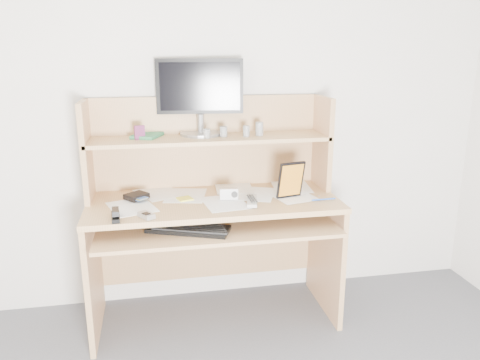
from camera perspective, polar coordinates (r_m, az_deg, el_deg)
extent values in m
cube|color=silver|center=(2.85, -4.25, 9.22)|extent=(3.60, 0.04, 2.50)
cube|color=tan|center=(2.65, -3.22, -2.69)|extent=(1.40, 0.60, 0.03)
cube|color=tan|center=(2.79, -17.42, -10.72)|extent=(0.03, 0.56, 0.72)
cube|color=tan|center=(2.95, 10.37, -8.80)|extent=(0.03, 0.56, 0.72)
cube|color=tan|center=(3.06, -3.83, -8.12)|extent=(1.34, 0.02, 0.41)
cube|color=tan|center=(2.57, -2.84, -5.53)|extent=(1.28, 0.55, 0.02)
cube|color=tan|center=(2.85, -4.09, 4.66)|extent=(1.40, 0.02, 0.55)
cube|color=tan|center=(2.72, -18.21, 3.38)|extent=(0.03, 0.30, 0.55)
cube|color=tan|center=(2.88, 9.95, 4.56)|extent=(0.03, 0.30, 0.55)
cube|color=tan|center=(2.71, -3.75, 5.04)|extent=(1.38, 0.30, 0.02)
cube|color=white|center=(2.64, -3.23, -2.32)|extent=(1.32, 0.54, 0.01)
cube|color=black|center=(2.47, -6.31, -5.98)|extent=(0.45, 0.30, 0.02)
cube|color=black|center=(2.46, -6.32, -5.66)|extent=(0.42, 0.28, 0.01)
cube|color=#ACACA7|center=(2.57, 1.46, -2.55)|extent=(0.09, 0.20, 0.02)
cube|color=#ABABAD|center=(2.39, -11.36, -4.15)|extent=(0.09, 0.11, 0.02)
cube|color=black|center=(2.41, -14.95, -4.01)|extent=(0.05, 0.15, 0.04)
cube|color=black|center=(2.69, -12.50, -1.93)|extent=(0.15, 0.15, 0.03)
cube|color=yellow|center=(2.65, -6.75, -2.30)|extent=(0.10, 0.10, 0.01)
cube|color=#B6B7B9|center=(2.62, -1.37, -1.67)|extent=(0.10, 0.05, 0.06)
cube|color=black|center=(2.63, 6.21, 0.01)|extent=(0.15, 0.05, 0.21)
cylinder|color=blue|center=(2.65, 10.16, -2.33)|extent=(0.14, 0.01, 0.01)
cube|color=maroon|center=(2.67, -12.14, 5.68)|extent=(0.06, 0.03, 0.08)
cube|color=#378A4B|center=(2.75, -11.25, 5.35)|extent=(0.20, 0.22, 0.02)
cylinder|color=black|center=(2.70, -2.02, 5.92)|extent=(0.05, 0.05, 0.06)
cylinder|color=silver|center=(2.71, 0.77, 5.98)|extent=(0.05, 0.05, 0.06)
cylinder|color=black|center=(2.66, -4.08, 5.66)|extent=(0.05, 0.05, 0.05)
cylinder|color=silver|center=(2.73, 2.37, 6.24)|extent=(0.05, 0.05, 0.08)
cylinder|color=#9F9FA4|center=(2.78, -4.73, 5.67)|extent=(0.25, 0.25, 0.02)
cylinder|color=#9F9FA4|center=(2.78, -4.78, 6.94)|extent=(0.04, 0.04, 0.11)
cube|color=black|center=(2.77, -4.93, 11.31)|extent=(0.51, 0.08, 0.32)
cube|color=black|center=(2.76, -4.89, 11.28)|extent=(0.46, 0.05, 0.27)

